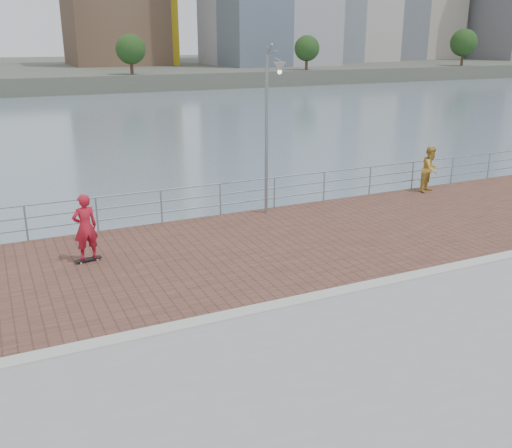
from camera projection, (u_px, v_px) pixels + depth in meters
name	position (u px, v px, depth m)	size (l,w,h in m)	color
water	(292.00, 378.00, 13.63)	(400.00, 400.00, 0.00)	slate
brick_lane	(232.00, 251.00, 16.10)	(40.00, 6.80, 0.02)	brown
curb	(293.00, 301.00, 13.00)	(40.00, 0.40, 0.06)	#B7B5AD
far_shore	(9.00, 70.00, 118.46)	(320.00, 95.00, 2.50)	#4C5142
guardrail	(191.00, 199.00, 18.81)	(39.06, 0.06, 1.13)	#8C9EA8
street_lamp	(272.00, 103.00, 18.10)	(0.39, 1.13, 5.32)	gray
skateboard	(88.00, 259.00, 15.33)	(0.72, 0.29, 0.08)	black
skateboarder	(85.00, 227.00, 15.05)	(0.65, 0.43, 1.79)	#B7182A
bystander	(430.00, 169.00, 22.09)	(0.86, 0.67, 1.77)	gold
shoreline_trees	(109.00, 48.00, 82.63)	(144.86, 5.19, 6.92)	#473323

